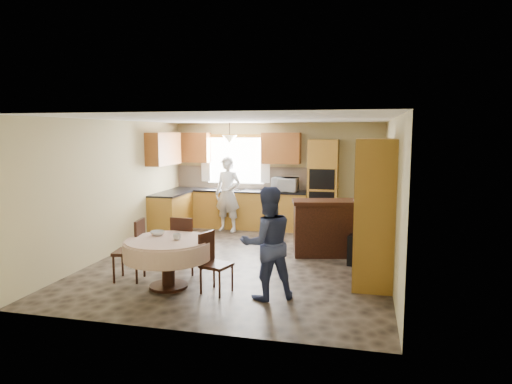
{
  "coord_description": "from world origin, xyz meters",
  "views": [
    {
      "loc": [
        2.07,
        -7.67,
        2.28
      ],
      "look_at": [
        0.16,
        0.3,
        1.2
      ],
      "focal_mm": 32.0,
      "sensor_mm": 36.0,
      "label": 1
    }
  ],
  "objects": [
    {
      "name": "curtain_right",
      "position": [
        -0.25,
        2.93,
        1.65
      ],
      "size": [
        0.22,
        0.02,
        1.15
      ],
      "primitive_type": "cube",
      "color": "white",
      "rests_on": "wall_back"
    },
    {
      "name": "oven_lower",
      "position": [
        1.15,
        2.38,
        0.75
      ],
      "size": [
        0.56,
        0.01,
        0.45
      ],
      "primitive_type": "cube",
      "color": "black",
      "rests_on": "oven_tower"
    },
    {
      "name": "backsplash",
      "position": [
        -0.85,
        2.99,
        1.18
      ],
      "size": [
        3.3,
        0.02,
        0.55
      ],
      "primitive_type": "cube",
      "color": "beige",
      "rests_on": "wall_back"
    },
    {
      "name": "framed_picture",
      "position": [
        2.47,
        0.69,
        1.71
      ],
      "size": [
        0.06,
        0.58,
        0.48
      ],
      "color": "gold",
      "rests_on": "wall_right"
    },
    {
      "name": "chair_right",
      "position": [
        -0.01,
        -1.67,
        0.48
      ],
      "size": [
        0.47,
        0.47,
        0.87
      ],
      "rotation": [
        0.0,
        0.0,
        1.28
      ],
      "color": "#33170D",
      "rests_on": "floor"
    },
    {
      "name": "wall_left",
      "position": [
        -2.5,
        0.0,
        1.25
      ],
      "size": [
        0.02,
        6.0,
        2.5
      ],
      "primitive_type": "cube",
      "color": "tan",
      "rests_on": "floor"
    },
    {
      "name": "wall_cab_right",
      "position": [
        0.15,
        2.83,
        1.91
      ],
      "size": [
        0.9,
        0.33,
        0.72
      ],
      "primitive_type": "cube",
      "color": "#A55E29",
      "rests_on": "wall_back"
    },
    {
      "name": "counter_left",
      "position": [
        -2.2,
        1.8,
        0.9
      ],
      "size": [
        0.64,
        1.2,
        0.04
      ],
      "primitive_type": "cube",
      "color": "black",
      "rests_on": "base_cab_left"
    },
    {
      "name": "space_heater",
      "position": [
        2.02,
        0.16,
        0.26
      ],
      "size": [
        0.42,
        0.33,
        0.52
      ],
      "primitive_type": "cube",
      "rotation": [
        0.0,
        0.0,
        -0.19
      ],
      "color": "black",
      "rests_on": "floor"
    },
    {
      "name": "counter_back",
      "position": [
        -0.85,
        2.7,
        0.9
      ],
      "size": [
        3.3,
        0.64,
        0.04
      ],
      "primitive_type": "cube",
      "color": "black",
      "rests_on": "base_cab_back"
    },
    {
      "name": "chair_back",
      "position": [
        -0.73,
        -0.95,
        0.52
      ],
      "size": [
        0.43,
        0.43,
        0.93
      ],
      "rotation": [
        0.0,
        0.0,
        3.06
      ],
      "color": "#33170D",
      "rests_on": "floor"
    },
    {
      "name": "bottle_sideboard",
      "position": [
        1.94,
        0.69,
        1.12
      ],
      "size": [
        0.14,
        0.14,
        0.3
      ],
      "primitive_type": "imported",
      "rotation": [
        0.0,
        0.0,
        0.31
      ],
      "color": "silver",
      "rests_on": "sideboard"
    },
    {
      "name": "bowl_sideboard",
      "position": [
        1.11,
        0.69,
        1.0
      ],
      "size": [
        0.2,
        0.2,
        0.05
      ],
      "primitive_type": "imported",
      "rotation": [
        0.0,
        0.0,
        -0.01
      ],
      "color": "#B2B2B2",
      "rests_on": "sideboard"
    },
    {
      "name": "window",
      "position": [
        -1.0,
        2.98,
        1.6
      ],
      "size": [
        1.4,
        0.03,
        1.1
      ],
      "primitive_type": "cube",
      "color": "white",
      "rests_on": "wall_back"
    },
    {
      "name": "person_sink",
      "position": [
        -0.99,
        2.3,
        0.86
      ],
      "size": [
        0.7,
        0.52,
        1.72
      ],
      "primitive_type": "imported",
      "rotation": [
        0.0,
        0.0,
        -0.19
      ],
      "color": "silver",
      "rests_on": "floor"
    },
    {
      "name": "person_dining",
      "position": [
        0.8,
        -1.73,
        0.78
      ],
      "size": [
        0.95,
        0.88,
        1.55
      ],
      "primitive_type": "imported",
      "rotation": [
        0.0,
        0.0,
        3.66
      ],
      "color": "navy",
      "rests_on": "floor"
    },
    {
      "name": "bowl_table",
      "position": [
        -0.96,
        -1.44,
        0.76
      ],
      "size": [
        0.23,
        0.23,
        0.07
      ],
      "primitive_type": "imported",
      "rotation": [
        0.0,
        0.0,
        0.09
      ],
      "color": "#B2B2B2",
      "rests_on": "dining_table"
    },
    {
      "name": "sideboard",
      "position": [
        1.46,
        0.69,
        0.49
      ],
      "size": [
        1.45,
        0.84,
        0.97
      ],
      "primitive_type": "cube",
      "rotation": [
        0.0,
        0.0,
        0.21
      ],
      "color": "#33170D",
      "rests_on": "floor"
    },
    {
      "name": "wall_cab_left",
      "position": [
        -2.05,
        2.83,
        1.91
      ],
      "size": [
        0.85,
        0.33,
        0.72
      ],
      "primitive_type": "cube",
      "color": "#A55E29",
      "rests_on": "wall_back"
    },
    {
      "name": "cupboard",
      "position": [
        2.22,
        -0.7,
        1.09
      ],
      "size": [
        0.57,
        1.14,
        2.18
      ],
      "primitive_type": "cube",
      "color": "gold",
      "rests_on": "floor"
    },
    {
      "name": "base_cab_left",
      "position": [
        -2.2,
        1.8,
        0.44
      ],
      "size": [
        0.6,
        1.2,
        0.88
      ],
      "primitive_type": "cube",
      "color": "gold",
      "rests_on": "floor"
    },
    {
      "name": "base_cab_back",
      "position": [
        -0.85,
        2.7,
        0.44
      ],
      "size": [
        3.3,
        0.6,
        0.88
      ],
      "primitive_type": "cube",
      "color": "gold",
      "rests_on": "floor"
    },
    {
      "name": "floor",
      "position": [
        0.0,
        0.0,
        0.0
      ],
      "size": [
        5.0,
        6.0,
        0.01
      ],
      "primitive_type": "cube",
      "color": "brown",
      "rests_on": "ground"
    },
    {
      "name": "wall_back",
      "position": [
        0.0,
        3.0,
        1.25
      ],
      "size": [
        5.0,
        0.02,
        2.5
      ],
      "primitive_type": "cube",
      "color": "tan",
      "rests_on": "floor"
    },
    {
      "name": "microwave",
      "position": [
        0.28,
        2.65,
        1.08
      ],
      "size": [
        0.59,
        0.42,
        0.32
      ],
      "primitive_type": "imported",
      "rotation": [
        0.0,
        0.0,
        -0.04
      ],
      "color": "silver",
      "rests_on": "counter_back"
    },
    {
      "name": "wall_right",
      "position": [
        2.5,
        0.0,
        1.25
      ],
      "size": [
        0.02,
        6.0,
        2.5
      ],
      "primitive_type": "cube",
      "color": "tan",
      "rests_on": "floor"
    },
    {
      "name": "wall_front",
      "position": [
        0.0,
        -3.0,
        1.25
      ],
      "size": [
        5.0,
        0.02,
        2.5
      ],
      "primitive_type": "cube",
      "color": "tan",
      "rests_on": "floor"
    },
    {
      "name": "cup_table",
      "position": [
        -0.56,
        -1.65,
        0.77
      ],
      "size": [
        0.13,
        0.13,
        0.09
      ],
      "primitive_type": "imported",
      "rotation": [
        0.0,
        0.0,
        0.11
      ],
      "color": "#B2B2B2",
      "rests_on": "dining_table"
    },
    {
      "name": "chair_left",
      "position": [
        -1.37,
        -1.46,
        0.53
      ],
      "size": [
        0.47,
        0.47,
        0.95
      ],
      "rotation": [
        0.0,
        0.0,
        -1.42
      ],
      "color": "#33170D",
      "rests_on": "floor"
    },
    {
      "name": "ceiling",
      "position": [
        0.0,
        0.0,
        2.5
      ],
      "size": [
        5.0,
        6.0,
        0.01
      ],
      "primitive_type": "cube",
      "color": "white",
      "rests_on": "wall_back"
    },
    {
      "name": "oven_upper",
      "position": [
        1.15,
        2.38,
        1.25
      ],
      "size": [
        0.56,
        0.01,
        0.45
      ],
      "primitive_type": "cube",
      "color": "black",
      "rests_on": "oven_tower"
    },
    {
      "name": "dining_table",
      "position": [
        -0.71,
        -1.65,
        0.56
      ],
      "size": [
        1.28,
        1.28,
        0.73
      ],
      "color": "#33170D",
      "rests_on": "floor"
    },
    {
      "name": "curtain_left",
      "position": [
        -1.75,
        2.93,
        1.65
      ],
      "size": [
        0.22,
        0.02,
        1.15
      ],
      "primitive_type": "cube",
      "color": "white",
      "rests_on": "wall_back"
    },
    {
      "name": "oven_tower",
      "position": [
        1.15,
        2.69,
        1.06
      ],
      "size": [
        0.66,
        0.62,
        2.12
      ],
      "primitive_type": "cube",
      "color": "gold",
      "rests_on": "floor"
    },
    {
      "name": "wall_cab_side",
      "position": [
        -2.33,
        1.8,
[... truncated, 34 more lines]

